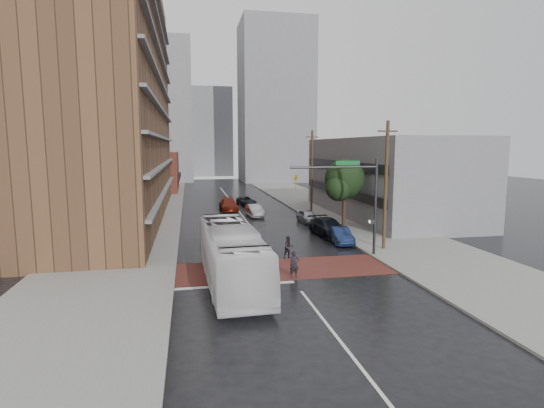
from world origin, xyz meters
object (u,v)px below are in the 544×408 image
car_parked_near (340,235)px  car_travel_c (229,205)px  pedestrian_b (289,247)px  suv_travel (246,201)px  car_parked_far (307,216)px  car_travel_a (248,235)px  car_travel_b (255,211)px  pedestrian_a (294,264)px  transit_bus (231,254)px  car_parked_mid (328,227)px

car_parked_near → car_travel_c: bearing=115.1°
pedestrian_b → suv_travel: 28.55m
car_parked_far → car_travel_a: bearing=-134.2°
car_parked_near → car_travel_b: bearing=113.5°
pedestrian_b → car_travel_c: pedestrian_b is taller
pedestrian_b → car_travel_a: 5.79m
suv_travel → car_parked_near: car_parked_near is taller
pedestrian_a → pedestrian_b: bearing=73.1°
suv_travel → car_parked_near: bearing=-89.1°
pedestrian_b → car_travel_b: size_ratio=0.38×
suv_travel → pedestrian_a: bearing=-102.2°
car_travel_b → car_parked_far: car_travel_b is taller
car_travel_b → car_parked_near: bearing=-75.7°
car_travel_b → car_parked_near: size_ratio=1.05×
pedestrian_b → car_travel_c: bearing=84.8°
transit_bus → car_parked_mid: bearing=47.2°
car_travel_b → suv_travel: size_ratio=1.01×
transit_bus → car_parked_near: bearing=38.4°
pedestrian_a → suv_travel: 33.08m
pedestrian_b → car_travel_a: (-2.22, 5.35, -0.12)m
suv_travel → car_travel_b: bearing=-101.8°
car_travel_a → car_parked_near: car_travel_a is taller
suv_travel → car_travel_c: bearing=-133.5°
car_parked_mid → car_parked_far: size_ratio=1.40×
pedestrian_a → car_parked_near: 10.37m
car_travel_a → car_parked_far: car_travel_a is taller
pedestrian_b → suv_travel: bearing=78.3°
car_parked_far → car_parked_mid: bearing=-93.2°
car_parked_far → transit_bus: bearing=-121.3°
car_travel_a → car_parked_mid: 7.76m
car_parked_mid → car_parked_far: car_parked_mid is taller
car_travel_c → car_parked_mid: 18.83m
transit_bus → pedestrian_b: size_ratio=7.56×
car_parked_mid → suv_travel: bearing=96.1°
pedestrian_a → car_parked_mid: size_ratio=0.31×
car_travel_c → pedestrian_a: bearing=-89.5°
car_travel_b → car_travel_c: 6.09m
car_travel_c → car_parked_near: 21.72m
car_travel_c → car_parked_far: (7.46, -10.23, -0.08)m
transit_bus → car_parked_near: transit_bus is taller
pedestrian_b → car_travel_a: pedestrian_b is taller
car_travel_c → car_parked_near: (7.46, -20.39, -0.07)m
pedestrian_b → car_travel_c: 24.38m
car_travel_a → car_travel_c: size_ratio=0.81×
car_travel_a → car_parked_far: size_ratio=1.07×
car_travel_a → car_travel_b: bearing=85.7°
transit_bus → car_travel_c: transit_bus is taller
car_travel_a → pedestrian_a: bearing=-74.6°
car_travel_c → suv_travel: car_travel_c is taller
pedestrian_a → car_travel_b: pedestrian_a is taller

